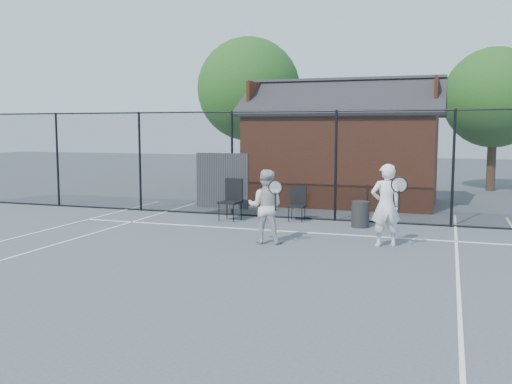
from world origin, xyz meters
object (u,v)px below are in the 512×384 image
(clubhouse, at_px, (344,155))
(chair_left, at_px, (230,200))
(player_back, at_px, (265,206))
(waste_bin, at_px, (360,214))
(player_front, at_px, (386,205))
(chair_right, at_px, (297,204))

(clubhouse, relative_size, chair_left, 5.84)
(player_back, xyz_separation_m, waste_bin, (1.68, 2.69, -0.48))
(player_front, xyz_separation_m, waste_bin, (-0.86, 2.22, -0.55))
(chair_left, xyz_separation_m, waste_bin, (3.52, 0.11, -0.22))
(chair_left, bearing_deg, clubhouse, 73.04)
(player_front, bearing_deg, waste_bin, 111.06)
(chair_left, bearing_deg, player_back, -47.09)
(chair_right, distance_m, waste_bin, 1.82)
(waste_bin, bearing_deg, player_front, -68.94)
(clubhouse, relative_size, chair_right, 7.12)
(player_front, bearing_deg, clubhouse, 107.12)
(player_back, bearing_deg, chair_right, 91.83)
(player_back, bearing_deg, chair_left, 125.55)
(chair_left, xyz_separation_m, chair_right, (1.75, 0.50, -0.10))
(chair_left, distance_m, waste_bin, 3.53)
(player_front, height_order, waste_bin, player_front)
(clubhouse, xyz_separation_m, player_front, (2.16, -7.02, -0.72))
(player_front, bearing_deg, player_back, -169.62)
(player_back, bearing_deg, player_front, 10.38)
(player_back, height_order, chair_right, player_back)
(clubhouse, bearing_deg, player_front, -72.88)
(waste_bin, bearing_deg, chair_right, 167.51)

